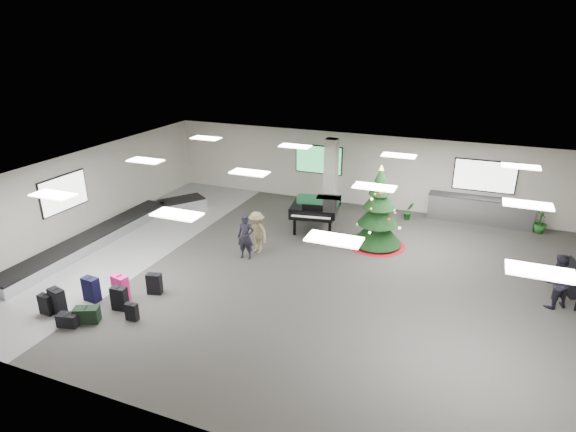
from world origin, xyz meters
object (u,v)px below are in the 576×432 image
at_px(traveler_a, 246,237).
at_px(traveler_b, 257,232).
at_px(baggage_carousel, 112,232).
at_px(christmas_tree, 378,219).
at_px(service_counter, 480,210).
at_px(potted_plant_left, 409,211).
at_px(traveler_bench, 557,281).
at_px(pink_suitcase, 121,288).
at_px(bench, 574,282).
at_px(potted_plant_right, 540,222).
at_px(grand_piano, 315,207).

bearing_deg(traveler_a, traveler_b, 67.04).
bearing_deg(baggage_carousel, christmas_tree, 17.62).
bearing_deg(traveler_a, service_counter, 33.03).
bearing_deg(potted_plant_left, traveler_bench, -47.60).
distance_m(traveler_b, traveler_bench, 9.31).
distance_m(pink_suitcase, traveler_bench, 12.36).
xyz_separation_m(bench, traveler_bench, (-0.55, -0.63, 0.23)).
bearing_deg(baggage_carousel, traveler_bench, 2.71).
xyz_separation_m(service_counter, pink_suitcase, (-9.45, -10.28, -0.17)).
xyz_separation_m(bench, traveler_b, (-9.86, -0.50, 0.17)).
distance_m(christmas_tree, traveler_bench, 5.99).
relative_size(traveler_a, potted_plant_right, 1.79).
bearing_deg(traveler_a, potted_plant_right, 24.87).
bearing_deg(service_counter, potted_plant_right, -5.08).
distance_m(traveler_b, potted_plant_left, 6.85).
bearing_deg(potted_plant_right, baggage_carousel, -156.55).
bearing_deg(traveler_bench, pink_suitcase, -16.63).
height_order(baggage_carousel, traveler_b, traveler_b).
bearing_deg(service_counter, traveler_b, -140.59).
height_order(pink_suitcase, traveler_bench, traveler_bench).
bearing_deg(traveler_bench, potted_plant_left, -84.40).
bearing_deg(service_counter, christmas_tree, -132.24).
bearing_deg(pink_suitcase, potted_plant_right, 52.42).
xyz_separation_m(baggage_carousel, pink_suitcase, (3.39, -3.55, 0.17)).
bearing_deg(grand_piano, baggage_carousel, -161.70).
bearing_deg(potted_plant_left, service_counter, 14.61).
xyz_separation_m(pink_suitcase, traveler_a, (2.13, 3.82, 0.40)).
bearing_deg(service_counter, traveler_a, -138.56).
bearing_deg(potted_plant_right, christmas_tree, -147.80).
bearing_deg(pink_suitcase, christmas_tree, 58.82).
relative_size(pink_suitcase, potted_plant_right, 0.89).
bearing_deg(traveler_a, grand_piano, 59.32).
height_order(christmas_tree, grand_piano, christmas_tree).
bearing_deg(traveler_bench, grand_piano, -56.47).
bearing_deg(traveler_b, baggage_carousel, -149.44).
bearing_deg(grand_piano, traveler_bench, -28.98).
height_order(baggage_carousel, grand_piano, grand_piano).
distance_m(bench, potted_plant_right, 5.22).
bearing_deg(traveler_a, pink_suitcase, -127.57).
bearing_deg(baggage_carousel, potted_plant_left, 30.75).
bearing_deg(potted_plant_left, grand_piano, -143.21).
bearing_deg(traveler_bench, traveler_b, -37.62).
relative_size(christmas_tree, potted_plant_right, 3.49).
bearing_deg(baggage_carousel, traveler_a, 2.84).
bearing_deg(traveler_b, pink_suitcase, -95.33).
height_order(pink_suitcase, potted_plant_left, pink_suitcase).
distance_m(traveler_bench, potted_plant_left, 7.21).
xyz_separation_m(service_counter, traveler_b, (-7.17, -5.89, 0.21)).
relative_size(service_counter, bench, 2.36).
xyz_separation_m(christmas_tree, potted_plant_right, (5.61, 3.53, -0.61)).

